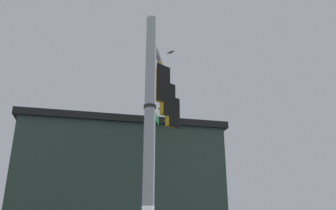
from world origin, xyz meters
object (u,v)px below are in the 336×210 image
at_px(traffic_light_mid_outer, 171,113).
at_px(bird_flying, 171,52).
at_px(traffic_light_nearest_pole, 159,85).
at_px(traffic_light_mid_inner, 166,101).
at_px(street_name_sign, 152,111).

distance_m(traffic_light_mid_outer, bird_flying, 2.44).
distance_m(traffic_light_nearest_pole, traffic_light_mid_inner, 1.38).
xyz_separation_m(traffic_light_mid_outer, street_name_sign, (-3.03, -2.51, -1.28)).
relative_size(traffic_light_mid_inner, bird_flying, 4.06).
height_order(traffic_light_nearest_pole, bird_flying, bird_flying).
bearing_deg(traffic_light_mid_outer, bird_flying, -133.93).
distance_m(traffic_light_mid_inner, bird_flying, 2.54).
relative_size(traffic_light_nearest_pole, traffic_light_mid_outer, 1.00).
bearing_deg(traffic_light_nearest_pole, bird_flying, 37.89).
distance_m(traffic_light_mid_inner, street_name_sign, 2.86).
xyz_separation_m(traffic_light_nearest_pole, traffic_light_mid_inner, (1.07, 0.88, 0.00)).
xyz_separation_m(traffic_light_nearest_pole, bird_flying, (1.78, 1.38, 2.39)).
height_order(traffic_light_nearest_pole, traffic_light_mid_inner, same).
bearing_deg(street_name_sign, traffic_light_nearest_pole, 40.21).
distance_m(traffic_light_nearest_pole, bird_flying, 3.28).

